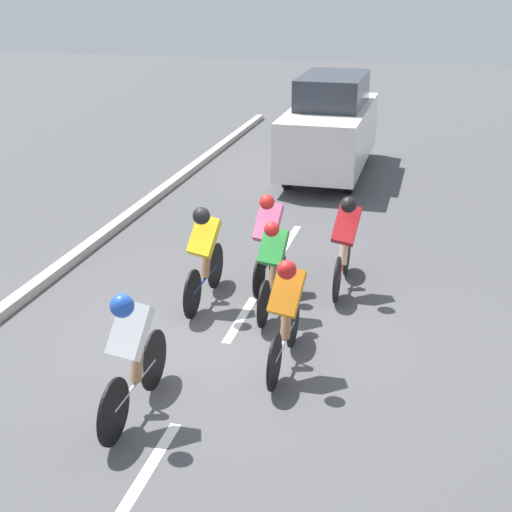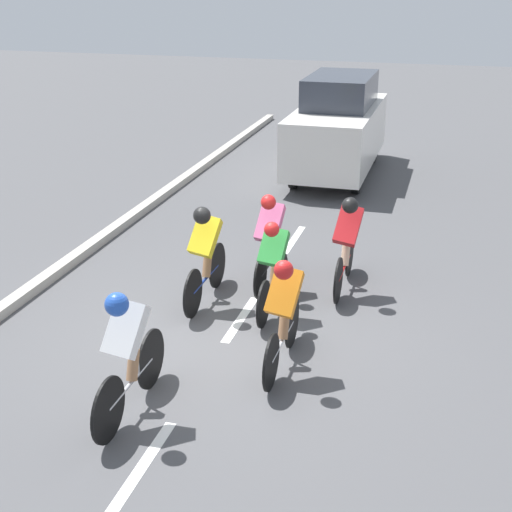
% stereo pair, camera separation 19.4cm
% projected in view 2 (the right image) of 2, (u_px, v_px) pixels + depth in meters
% --- Properties ---
extents(ground_plane, '(60.00, 60.00, 0.00)m').
position_uv_depth(ground_plane, '(231.00, 333.00, 9.32)').
color(ground_plane, '#4C4C4F').
extents(lane_stripe_near, '(0.12, 1.40, 0.01)m').
position_uv_depth(lane_stripe_near, '(143.00, 464.00, 6.85)').
color(lane_stripe_near, white).
rests_on(lane_stripe_near, ground).
extents(lane_stripe_mid, '(0.12, 1.40, 0.01)m').
position_uv_depth(lane_stripe_mid, '(241.00, 319.00, 9.70)').
color(lane_stripe_mid, white).
rests_on(lane_stripe_mid, ground).
extents(lane_stripe_far, '(0.12, 1.40, 0.01)m').
position_uv_depth(lane_stripe_far, '(294.00, 239.00, 12.56)').
color(lane_stripe_far, white).
rests_on(lane_stripe_far, ground).
extents(curb, '(0.20, 27.37, 0.14)m').
position_uv_depth(curb, '(33.00, 288.00, 10.49)').
color(curb, '#A8A399').
rests_on(curb, ground).
extents(cyclist_yellow, '(0.41, 1.71, 1.52)m').
position_uv_depth(cyclist_yellow, '(205.00, 251.00, 9.86)').
color(cyclist_yellow, black).
rests_on(cyclist_yellow, ground).
extents(cyclist_orange, '(0.40, 1.69, 1.50)m').
position_uv_depth(cyclist_orange, '(283.00, 310.00, 8.19)').
color(cyclist_orange, black).
rests_on(cyclist_orange, ground).
extents(cyclist_green, '(0.38, 1.65, 1.42)m').
position_uv_depth(cyclist_green, '(273.00, 264.00, 9.61)').
color(cyclist_green, black).
rests_on(cyclist_green, ground).
extents(cyclist_pink, '(0.39, 1.61, 1.51)m').
position_uv_depth(cyclist_pink, '(269.00, 237.00, 10.40)').
color(cyclist_pink, black).
rests_on(cyclist_pink, ground).
extents(cyclist_red, '(0.40, 1.69, 1.52)m').
position_uv_depth(cyclist_red, '(347.00, 240.00, 10.27)').
color(cyclist_red, black).
rests_on(cyclist_red, ground).
extents(cyclist_white, '(0.40, 1.74, 1.55)m').
position_uv_depth(cyclist_white, '(127.00, 348.00, 7.30)').
color(cyclist_white, black).
rests_on(cyclist_white, ground).
extents(support_car, '(1.70, 4.44, 2.24)m').
position_uv_depth(support_car, '(338.00, 126.00, 16.19)').
color(support_car, black).
rests_on(support_car, ground).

